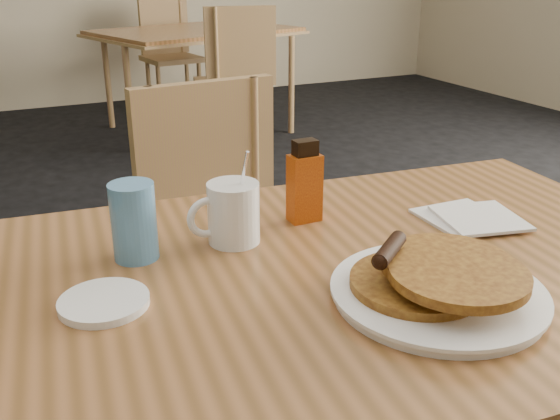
# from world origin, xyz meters

# --- Properties ---
(main_table) EXTENTS (1.34, 0.97, 0.75)m
(main_table) POSITION_xyz_m (0.06, -0.03, 0.71)
(main_table) COLOR #9C6237
(main_table) RESTS_ON floor
(neighbor_table) EXTENTS (1.60, 1.30, 0.75)m
(neighbor_table) POSITION_xyz_m (0.98, 3.67, 0.71)
(neighbor_table) COLOR #9C6237
(neighbor_table) RESTS_ON floor
(chair_main_far) EXTENTS (0.46, 0.46, 0.92)m
(chair_main_far) POSITION_xyz_m (0.07, 0.68, 0.55)
(chair_main_far) COLOR #996C48
(chair_main_far) RESTS_ON floor
(chair_neighbor_far) EXTENTS (0.47, 0.48, 0.93)m
(chair_neighbor_far) POSITION_xyz_m (0.98, 4.40, 0.56)
(chair_neighbor_far) COLOR #996C48
(chair_neighbor_far) RESTS_ON floor
(chair_neighbor_near) EXTENTS (0.51, 0.52, 0.96)m
(chair_neighbor_near) POSITION_xyz_m (0.98, 2.89, 0.57)
(chair_neighbor_near) COLOR #996C48
(chair_neighbor_near) RESTS_ON floor
(pancake_plate) EXTENTS (0.32, 0.32, 0.09)m
(pancake_plate) POSITION_xyz_m (0.11, -0.18, 0.77)
(pancake_plate) COLOR white
(pancake_plate) RESTS_ON main_table
(coffee_mug) EXTENTS (0.13, 0.09, 0.17)m
(coffee_mug) POSITION_xyz_m (-0.10, 0.14, 0.81)
(coffee_mug) COLOR white
(coffee_mug) RESTS_ON main_table
(syrup_bottle) EXTENTS (0.06, 0.04, 0.16)m
(syrup_bottle) POSITION_xyz_m (0.07, 0.17, 0.82)
(syrup_bottle) COLOR maroon
(syrup_bottle) RESTS_ON main_table
(napkin_stack) EXTENTS (0.18, 0.19, 0.01)m
(napkin_stack) POSITION_xyz_m (0.36, 0.03, 0.76)
(napkin_stack) COLOR silver
(napkin_stack) RESTS_ON main_table
(blue_tumbler) EXTENTS (0.09, 0.09, 0.13)m
(blue_tumbler) POSITION_xyz_m (-0.27, 0.15, 0.82)
(blue_tumbler) COLOR #528DC0
(blue_tumbler) RESTS_ON main_table
(side_saucer) EXTENTS (0.14, 0.14, 0.01)m
(side_saucer) POSITION_xyz_m (-0.35, 0.01, 0.76)
(side_saucer) COLOR white
(side_saucer) RESTS_ON main_table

